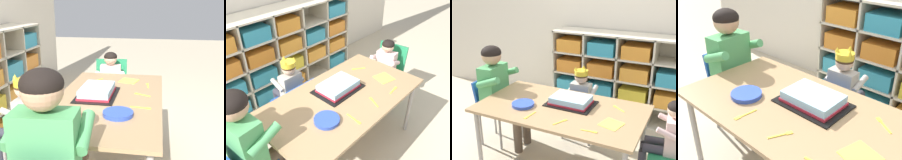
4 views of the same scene
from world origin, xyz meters
TOP-DOWN VIEW (x-y plane):
  - activity_table at (0.00, 0.00)m, footprint 1.41×0.77m
  - classroom_chair_blue at (-0.08, 0.56)m, footprint 0.37×0.33m
  - child_with_crown at (-0.08, 0.66)m, footprint 0.30×0.31m
  - adult_helper_seated at (-0.76, 0.15)m, footprint 0.44×0.42m
  - classroom_chair_guest_side at (0.96, 0.15)m, footprint 0.39×0.40m
  - guest_at_table_side at (0.85, 0.13)m, footprint 0.31×0.31m
  - birthday_cake_on_tray at (0.05, 0.10)m, footprint 0.41×0.29m
  - paper_plate_stack at (-0.30, -0.11)m, footprint 0.19×0.19m
  - paper_napkin_square at (0.48, -0.10)m, footprint 0.18×0.18m
  - fork_beside_plate_stack at (0.37, -0.27)m, footprint 0.12×0.03m
  - fork_scattered_mid_table at (-0.15, -0.25)m, footprint 0.03×0.14m
  - fork_near_child_seat at (0.44, 0.19)m, footprint 0.12×0.09m
  - fork_near_cake_tray at (0.12, -0.23)m, footprint 0.07×0.12m

SIDE VIEW (x-z plane):
  - classroom_chair_blue at x=-0.08m, z-range 0.06..0.64m
  - classroom_chair_guest_side at x=0.96m, z-range 0.06..0.77m
  - child_with_crown at x=-0.08m, z-range 0.09..0.90m
  - guest_at_table_side at x=0.85m, z-range 0.11..0.92m
  - activity_table at x=0.00m, z-range 0.27..0.90m
  - paper_napkin_square at x=0.48m, z-range 0.63..0.64m
  - fork_beside_plate_stack at x=0.37m, z-range 0.63..0.64m
  - fork_near_child_seat at x=0.44m, z-range 0.63..0.64m
  - fork_scattered_mid_table at x=-0.15m, z-range 0.63..0.64m
  - fork_near_cake_tray at x=0.12m, z-range 0.63..0.64m
  - paper_plate_stack at x=-0.30m, z-range 0.63..0.66m
  - adult_helper_seated at x=-0.76m, z-range 0.13..1.17m
  - birthday_cake_on_tray at x=0.05m, z-range 0.63..0.70m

